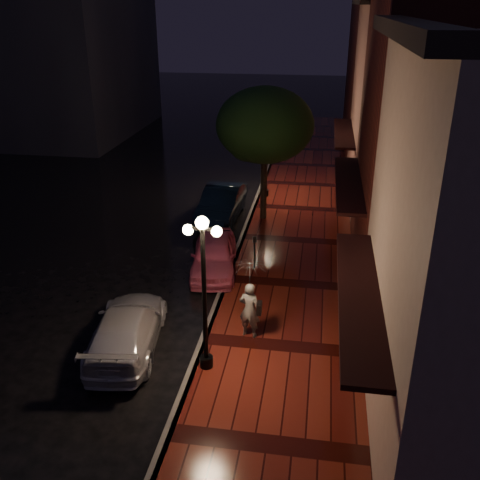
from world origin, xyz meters
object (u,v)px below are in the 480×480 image
Objects in this scene: woman_with_umbrella at (250,288)px; navy_car at (222,204)px; pink_car at (214,255)px; parking_meter at (255,249)px; street_tree at (265,127)px; streetlamp_near at (204,286)px; streetlamp_far at (266,148)px; silver_car at (127,329)px.

navy_car is at bearing -62.18° from woman_with_umbrella.
parking_meter is at bearing -1.12° from pink_car.
streetlamp_near is at bearing -91.35° from street_tree.
streetlamp_far is 3.96m from navy_car.
parking_meter is (0.51, 5.94, -1.69)m from streetlamp_near.
streetlamp_near is 0.98× the size of silver_car.
silver_car is at bearing -104.64° from street_tree.
streetlamp_far reaches higher than silver_car.
streetlamp_far is 3.43× the size of parking_meter.
streetlamp_far is 0.95× the size of navy_car.
streetlamp_far is 8.51m from pink_car.
silver_car is 6.04m from parking_meter.
parking_meter reaches higher than silver_car.
streetlamp_far is at bearing -108.18° from silver_car.
woman_with_umbrella is at bearing -85.68° from streetlamp_far.
silver_car is at bearing 28.11° from woman_with_umbrella.
streetlamp_near is 6.19m from parking_meter.
silver_car is (-0.79, -10.24, -0.10)m from navy_car.
street_tree is 11.26m from silver_car.
streetlamp_near is 2.07m from woman_with_umbrella.
silver_car is (-2.44, -13.33, -1.96)m from streetlamp_far.
street_tree reaches higher than woman_with_umbrella.
pink_car is 4.67m from woman_with_umbrella.
parking_meter reaches higher than pink_car.
street_tree is 4.62× the size of parking_meter.
woman_with_umbrella is at bearing -105.96° from parking_meter.
streetlamp_far is 8.25m from parking_meter.
streetlamp_far is at bearing 90.00° from streetlamp_near.
silver_car is at bearing 164.56° from streetlamp_near.
streetlamp_near is 0.95× the size of navy_car.
parking_meter is (-0.42, 4.31, -0.82)m from woman_with_umbrella.
woman_with_umbrella is 4.41m from parking_meter.
streetlamp_far is at bearing 94.91° from street_tree.
streetlamp_far reaches higher than navy_car.
parking_meter is at bearing -72.12° from woman_with_umbrella.
woman_with_umbrella is (3.37, 0.96, 1.09)m from silver_car.
street_tree is 6.06m from parking_meter.
streetlamp_far is 1.80× the size of woman_with_umbrella.
street_tree reaches higher than navy_car.
streetlamp_near is 1.00× the size of streetlamp_far.
pink_car is 0.87× the size of navy_car.
parking_meter is at bearing 85.06° from streetlamp_near.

